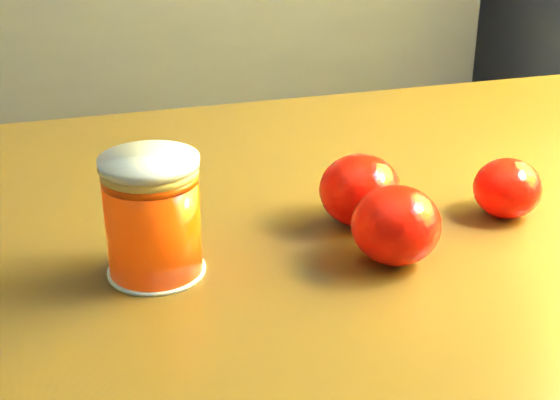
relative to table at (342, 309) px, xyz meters
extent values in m
cube|color=brown|center=(0.00, 0.00, 0.07)|extent=(1.00, 0.74, 0.04)
cylinder|color=#4B2812|center=(0.40, 0.31, -0.29)|extent=(0.05, 0.05, 0.68)
cylinder|color=#F73C04|center=(-0.16, -0.06, 0.13)|extent=(0.07, 0.07, 0.08)
cylinder|color=#E3B85C|center=(-0.16, -0.06, 0.17)|extent=(0.07, 0.07, 0.01)
cylinder|color=silver|center=(-0.16, -0.06, 0.18)|extent=(0.07, 0.07, 0.00)
ellipsoid|color=#FF1405|center=(0.01, -0.01, 0.12)|extent=(0.08, 0.08, 0.06)
ellipsoid|color=#FF1405|center=(0.13, -0.03, 0.12)|extent=(0.07, 0.07, 0.05)
ellipsoid|color=#FF1405|center=(0.01, -0.08, 0.12)|extent=(0.08, 0.08, 0.06)
camera|label=1|loc=(-0.18, -0.57, 0.38)|focal=50.00mm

